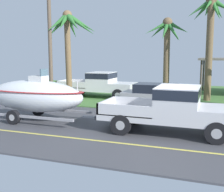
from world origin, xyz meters
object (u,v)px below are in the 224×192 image
parked_sedan_near (159,96)px  palm_tree_near_left (69,32)px  palm_tree_near_right (167,41)px  parked_pickup_background (101,84)px  palm_tree_far_left (210,25)px  boat_on_trailer (34,96)px  pickup_truck_towing (177,107)px  utility_pole (50,33)px

parked_sedan_near → palm_tree_near_left: palm_tree_near_left is taller
parked_sedan_near → palm_tree_near_right: bearing=93.5°
parked_pickup_background → palm_tree_near_right: bearing=23.8°
parked_sedan_near → parked_pickup_background: bearing=153.6°
parked_sedan_near → palm_tree_far_left: (2.61, 3.17, 4.27)m
boat_on_trailer → palm_tree_near_right: 10.85m
pickup_truck_towing → palm_tree_far_left: bearing=83.8°
parked_pickup_background → parked_sedan_near: 5.06m
palm_tree_near_left → parked_pickup_background: bearing=52.7°
utility_pole → boat_on_trailer: bearing=-66.8°
boat_on_trailer → palm_tree_near_right: (4.59, 9.41, 2.85)m
parked_sedan_near → utility_pole: size_ratio=0.51×
parked_sedan_near → palm_tree_near_right: (-0.25, 4.12, 3.36)m
palm_tree_near_right → palm_tree_far_left: 3.15m
pickup_truck_towing → boat_on_trailer: (-6.53, -0.00, 0.14)m
pickup_truck_towing → parked_sedan_near: size_ratio=1.26×
parked_pickup_background → palm_tree_near_left: size_ratio=0.97×
boat_on_trailer → palm_tree_near_left: palm_tree_near_left is taller
palm_tree_near_right → boat_on_trailer: bearing=-116.0°
palm_tree_near_right → parked_sedan_near: bearing=-86.5°
parked_sedan_near → palm_tree_far_left: 5.92m
parked_pickup_background → palm_tree_near_left: bearing=-127.3°
boat_on_trailer → palm_tree_near_right: palm_tree_near_right is taller
boat_on_trailer → parked_pickup_background: (0.33, 7.53, -0.16)m
palm_tree_far_left → utility_pole: (-9.55, -3.57, -0.55)m
palm_tree_near_left → boat_on_trailer: bearing=-78.5°
boat_on_trailer → utility_pole: utility_pole is taller
parked_pickup_background → utility_pole: bearing=-132.6°
palm_tree_near_right → palm_tree_far_left: size_ratio=0.83×
parked_pickup_background → utility_pole: size_ratio=0.68×
parked_sedan_near → palm_tree_near_right: 5.33m
palm_tree_near_left → palm_tree_near_right: (5.73, 3.80, -0.49)m
boat_on_trailer → parked_pickup_background: boat_on_trailer is taller
parked_pickup_background → utility_pole: utility_pole is taller
boat_on_trailer → utility_pole: size_ratio=0.72×
boat_on_trailer → palm_tree_near_left: 6.62m
parked_sedan_near → pickup_truck_towing: bearing=-72.3°
parked_pickup_background → palm_tree_near_left: palm_tree_near_left is taller
pickup_truck_towing → boat_on_trailer: bearing=-180.0°
boat_on_trailer → parked_pickup_background: size_ratio=1.07×
boat_on_trailer → palm_tree_near_right: size_ratio=1.09×
pickup_truck_towing → parked_pickup_background: (-6.20, 7.53, -0.01)m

